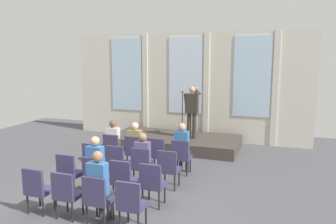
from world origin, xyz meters
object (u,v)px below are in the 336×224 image
(chair_r2_c0, at_px, (69,171))
(chair_r3_c0, at_px, (37,188))
(audience_r2_c1, at_px, (97,163))
(chair_r0_c2, at_px, (157,152))
(audience_r1_c2, at_px, (143,156))
(chair_r3_c3, at_px, (131,202))
(speaker, at_px, (192,108))
(chair_r1_c3, at_px, (169,167))
(chair_r2_c1, at_px, (95,174))
(audience_r0_c3, at_px, (182,146))
(chair_r0_c0, at_px, (113,148))
(mic_stand, at_px, (182,127))
(chair_r2_c3, at_px, (152,182))
(chair_r2_c2, at_px, (123,178))
(audience_r3_c2, at_px, (99,183))
(chair_r3_c1, at_px, (66,192))
(audience_r0_c0, at_px, (114,140))
(chair_r1_c1, at_px, (117,161))
(audience_r0_c1, at_px, (136,143))
(chair_r0_c3, at_px, (181,155))
(chair_r0_c1, at_px, (135,150))
(chair_r1_c0, at_px, (93,158))
(chair_r1_c2, at_px, (142,164))
(chair_r3_c2, at_px, (97,197))

(chair_r2_c0, bearing_deg, chair_r3_c0, -90.00)
(audience_r2_c1, bearing_deg, chair_r0_c2, 71.01)
(audience_r1_c2, xyz_separation_m, chair_r3_c3, (0.67, -2.11, -0.18))
(speaker, relative_size, chair_r1_c3, 1.85)
(chair_r1_c3, bearing_deg, chair_r2_c1, -142.93)
(chair_r0_c2, height_order, audience_r0_c3, audience_r0_c3)
(chair_r0_c0, height_order, chair_r3_c0, same)
(mic_stand, height_order, chair_r0_c2, mic_stand)
(chair_r2_c3, bearing_deg, audience_r2_c1, 176.64)
(chair_r2_c2, relative_size, audience_r3_c2, 0.68)
(chair_r3_c1, xyz_separation_m, chair_r3_c3, (1.34, 0.00, 0.00))
(chair_r3_c1, bearing_deg, chair_r2_c3, 37.07)
(chair_r3_c1, bearing_deg, chair_r2_c1, 90.00)
(audience_r0_c0, relative_size, chair_r3_c3, 1.41)
(audience_r0_c0, distance_m, chair_r2_c0, 2.12)
(chair_r1_c1, bearing_deg, chair_r3_c0, -108.31)
(speaker, height_order, audience_r1_c2, speaker)
(chair_r2_c0, bearing_deg, audience_r0_c1, 72.36)
(audience_r0_c1, distance_m, chair_r2_c2, 2.22)
(chair_r2_c3, bearing_deg, mic_stand, 99.41)
(chair_r2_c0, bearing_deg, speaker, 70.31)
(chair_r2_c2, bearing_deg, chair_r3_c1, -123.49)
(chair_r0_c3, bearing_deg, chair_r1_c3, -90.00)
(chair_r0_c0, distance_m, chair_r1_c1, 1.22)
(chair_r0_c0, xyz_separation_m, chair_r2_c1, (0.67, -2.03, 0.00))
(audience_r0_c0, relative_size, audience_r3_c2, 0.96)
(audience_r2_c1, bearing_deg, audience_r0_c1, 90.00)
(chair_r0_c0, relative_size, chair_r0_c3, 1.00)
(chair_r1_c3, height_order, chair_r2_c2, same)
(chair_r3_c3, bearing_deg, chair_r3_c0, 180.00)
(chair_r2_c2, bearing_deg, chair_r3_c3, -56.51)
(chair_r0_c1, height_order, audience_r2_c1, audience_r2_c1)
(chair_r1_c0, relative_size, chair_r3_c3, 1.00)
(chair_r2_c3, relative_size, audience_r3_c2, 0.68)
(audience_r3_c2, bearing_deg, audience_r0_c1, 102.42)
(audience_r0_c3, height_order, chair_r2_c2, audience_r0_c3)
(chair_r0_c2, relative_size, chair_r2_c3, 1.00)
(chair_r1_c2, xyz_separation_m, chair_r2_c3, (0.67, -1.01, 0.00))
(chair_r0_c2, xyz_separation_m, chair_r1_c0, (-1.34, -1.01, 0.00))
(chair_r1_c2, bearing_deg, chair_r1_c1, 180.00)
(chair_r0_c1, relative_size, chair_r2_c1, 1.00)
(chair_r2_c1, bearing_deg, chair_r1_c0, 123.49)
(chair_r1_c2, xyz_separation_m, audience_r1_c2, (-0.00, 0.08, 0.18))
(audience_r1_c2, bearing_deg, audience_r2_c1, -123.37)
(chair_r2_c2, height_order, chair_r3_c1, same)
(chair_r3_c2, bearing_deg, chair_r1_c3, 71.69)
(audience_r0_c0, xyz_separation_m, audience_r2_c1, (0.67, -2.03, 0.02))
(chair_r1_c3, bearing_deg, chair_r2_c3, -90.00)
(chair_r1_c0, distance_m, chair_r3_c2, 2.43)
(mic_stand, relative_size, chair_r2_c2, 1.65)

